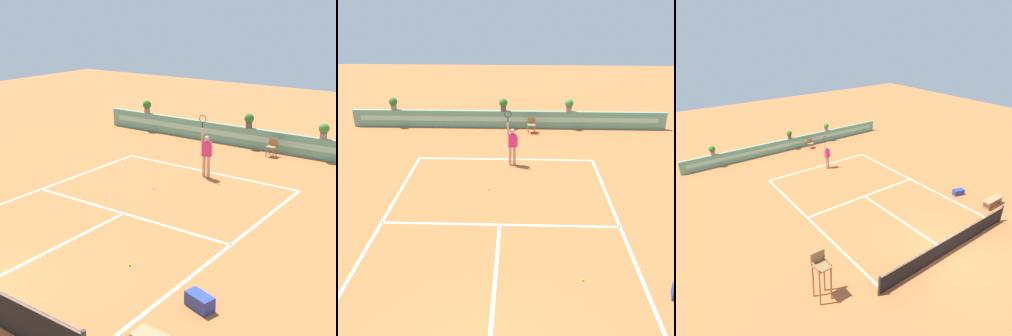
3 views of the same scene
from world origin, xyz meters
TOP-DOWN VIEW (x-y plane):
  - ground_plane at (0.00, 6.00)m, footprint 60.00×60.00m
  - court_lines at (0.00, 6.72)m, footprint 8.32×11.94m
  - back_wall_barrier at (0.00, 16.39)m, footprint 18.00×0.21m
  - ball_kid_chair at (1.33, 15.66)m, footprint 0.44×0.44m
  - gear_bag at (5.03, 3.13)m, footprint 0.77×0.54m
  - tennis_player at (0.33, 11.30)m, footprint 0.62×0.27m
  - tennis_ball_near_baseline at (-0.57, 8.91)m, footprint 0.07×0.07m
  - tennis_ball_mid_court at (2.44, 3.73)m, footprint 0.07×0.07m
  - potted_plant_centre at (-0.27, 16.39)m, footprint 0.48×0.48m
  - potted_plant_right at (3.44, 16.39)m, footprint 0.48×0.48m
  - potted_plant_far_left at (-6.58, 16.39)m, footprint 0.48×0.48m

SIDE VIEW (x-z plane):
  - ground_plane at x=0.00m, z-range 0.00..0.00m
  - court_lines at x=0.00m, z-range 0.00..0.01m
  - tennis_ball_near_baseline at x=-0.57m, z-range 0.00..0.07m
  - tennis_ball_mid_court at x=2.44m, z-range 0.00..0.07m
  - gear_bag at x=5.03m, z-range 0.00..0.36m
  - ball_kid_chair at x=1.33m, z-range 0.05..0.90m
  - back_wall_barrier at x=0.00m, z-range 0.00..1.00m
  - tennis_player at x=0.33m, z-range -0.24..2.34m
  - potted_plant_centre at x=-0.27m, z-range 1.05..1.78m
  - potted_plant_right at x=3.44m, z-range 1.05..1.78m
  - potted_plant_far_left at x=-6.58m, z-range 1.05..1.78m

